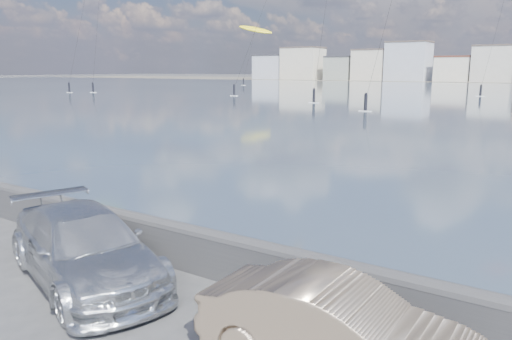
{
  "coord_description": "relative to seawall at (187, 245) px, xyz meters",
  "views": [
    {
      "loc": [
        7.23,
        -5.33,
        4.48
      ],
      "look_at": [
        1.0,
        4.0,
        2.2
      ],
      "focal_mm": 35.0,
      "sensor_mm": 36.0,
      "label": 1
    }
  ],
  "objects": [
    {
      "name": "car_champagne",
      "position": [
        4.43,
        -1.71,
        0.12
      ],
      "size": [
        4.27,
        1.57,
        1.4
      ],
      "primitive_type": "imported",
      "rotation": [
        0.0,
        0.0,
        1.59
      ],
      "color": "tan",
      "rests_on": "ground"
    },
    {
      "name": "seawall",
      "position": [
        0.0,
        0.0,
        0.0
      ],
      "size": [
        400.0,
        0.36,
        1.08
      ],
      "color": "#28282B",
      "rests_on": "ground"
    },
    {
      "name": "car_silver",
      "position": [
        -1.37,
        -1.71,
        0.19
      ],
      "size": [
        5.74,
        3.82,
        1.54
      ],
      "primitive_type": "imported",
      "rotation": [
        0.0,
        0.0,
        1.23
      ],
      "color": "silver",
      "rests_on": "ground"
    },
    {
      "name": "kitesurfer_6",
      "position": [
        -75.93,
        116.21,
        14.93
      ],
      "size": [
        10.07,
        13.01,
        17.67
      ],
      "color": "yellow",
      "rests_on": "ground"
    },
    {
      "name": "ground",
      "position": [
        0.0,
        -2.7,
        -0.58
      ],
      "size": [
        700.0,
        700.0,
        0.0
      ],
      "primitive_type": "plane",
      "color": "#333335",
      "rests_on": "ground"
    }
  ]
}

